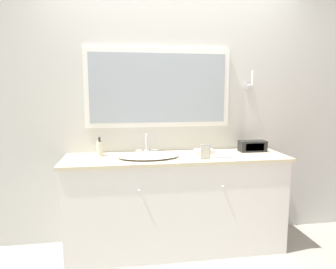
# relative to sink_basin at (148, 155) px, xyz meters

# --- Properties ---
(ground_plane) EXTENTS (14.00, 14.00, 0.00)m
(ground_plane) POSITION_rel_sink_basin_xyz_m (0.26, -0.26, -0.91)
(ground_plane) COLOR #9E998E
(wall_back) EXTENTS (8.00, 0.18, 2.55)m
(wall_back) POSITION_rel_sink_basin_xyz_m (0.26, 0.33, 0.37)
(wall_back) COLOR silver
(wall_back) RESTS_ON ground_plane
(vanity_counter) EXTENTS (2.02, 0.56, 0.89)m
(vanity_counter) POSITION_rel_sink_basin_xyz_m (0.26, 0.02, -0.46)
(vanity_counter) COLOR white
(vanity_counter) RESTS_ON ground_plane
(sink_basin) EXTENTS (0.54, 0.38, 0.19)m
(sink_basin) POSITION_rel_sink_basin_xyz_m (0.00, 0.00, 0.00)
(sink_basin) COLOR white
(sink_basin) RESTS_ON vanity_counter
(soap_bottle) EXTENTS (0.06, 0.06, 0.17)m
(soap_bottle) POSITION_rel_sink_basin_xyz_m (-0.43, 0.13, 0.05)
(soap_bottle) COLOR beige
(soap_bottle) RESTS_ON vanity_counter
(appliance_box) EXTENTS (0.26, 0.12, 0.11)m
(appliance_box) POSITION_rel_sink_basin_xyz_m (1.03, 0.12, 0.03)
(appliance_box) COLOR black
(appliance_box) RESTS_ON vanity_counter
(picture_frame) EXTENTS (0.09, 0.01, 0.13)m
(picture_frame) POSITION_rel_sink_basin_xyz_m (0.48, -0.15, 0.05)
(picture_frame) COLOR #B2B2B7
(picture_frame) RESTS_ON vanity_counter
(hand_towel_near_sink) EXTENTS (0.18, 0.12, 0.04)m
(hand_towel_near_sink) POSITION_rel_sink_basin_xyz_m (0.54, 0.10, 0.00)
(hand_towel_near_sink) COLOR silver
(hand_towel_near_sink) RESTS_ON vanity_counter
(metal_tray) EXTENTS (0.15, 0.11, 0.01)m
(metal_tray) POSITION_rel_sink_basin_xyz_m (0.65, -0.07, -0.01)
(metal_tray) COLOR #ADADB2
(metal_tray) RESTS_ON vanity_counter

